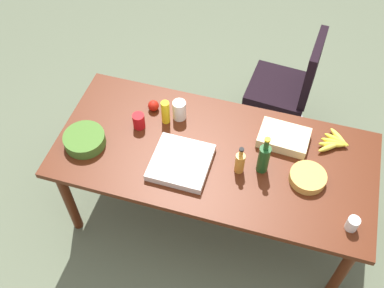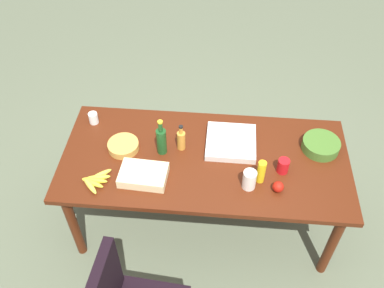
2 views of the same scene
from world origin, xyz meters
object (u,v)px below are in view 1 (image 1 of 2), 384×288
Objects in this scene: pizza_box at (181,162)px; banana_bunch at (334,142)px; mayo_jar at (179,110)px; sheet_cake at (284,138)px; dressing_bottle at (240,162)px; mustard_bottle at (166,112)px; conference_table at (214,161)px; salad_bowl at (85,140)px; paper_cup at (353,224)px; wine_bottle at (264,158)px; apple_red at (153,106)px; office_chair at (284,95)px; red_solo_cup at (139,121)px; chip_bowl at (308,178)px.

pizza_box is 1.00m from banana_bunch.
sheet_cake is (-0.71, 0.01, -0.04)m from mayo_jar.
mustard_bottle is (0.56, -0.26, 0.01)m from dressing_bottle.
conference_table is at bearing 28.99° from sheet_cake.
salad_bowl reaches higher than sheet_cake.
sheet_cake reaches higher than conference_table.
wine_bottle is at bearing -24.51° from paper_cup.
mayo_jar is at bearing 175.07° from apple_red.
wine_bottle is 1.38× the size of dressing_bottle.
banana_bunch is at bearing -158.27° from conference_table.
dressing_bottle is 0.37m from pizza_box.
apple_red is (0.84, 0.79, 0.44)m from office_chair.
conference_table is at bearing -6.26° from wine_bottle.
salad_bowl is at bearing 36.73° from mustard_bottle.
mayo_jar is at bearing -23.86° from paper_cup.
wine_bottle is (0.03, 1.07, 0.52)m from office_chair.
wine_bottle is 0.63m from paper_cup.
pizza_box is at bearing 148.31° from red_solo_cup.
paper_cup is 0.82× the size of red_solo_cup.
dressing_bottle is 0.62m from mustard_bottle.
banana_bunch is 1.28m from red_solo_cup.
office_chair is 1.50m from paper_cup.
office_chair is at bearing -136.83° from apple_red.
banana_bunch reaches higher than conference_table.
red_solo_cup is (1.42, -0.37, 0.01)m from paper_cup.
dressing_bottle reaches higher than mayo_jar.
paper_cup is 1.47m from red_solo_cup.
chip_bowl is 0.33m from sheet_cake.
dressing_bottle is at bearing 147.01° from mayo_jar.
salad_bowl is 2.44× the size of red_solo_cup.
dressing_bottle is 0.76m from apple_red.
dressing_bottle is 2.43× the size of paper_cup.
sheet_cake reaches higher than chip_bowl.
apple_red reaches higher than conference_table.
mustard_bottle is at bearing -24.39° from dressing_bottle.
chip_bowl is at bearing 179.30° from wine_bottle.
apple_red is (0.68, -0.33, -0.05)m from dressing_bottle.
paper_cup is at bearing 158.57° from apple_red.
red_solo_cup is at bearing 47.42° from office_chair.
sheet_cake is (-0.91, 0.02, -0.00)m from apple_red.
salad_bowl is at bearing 17.28° from sheet_cake.
paper_cup is at bearing 163.37° from dressing_bottle.
office_chair reaches higher than mayo_jar.
mustard_bottle is at bearing -16.49° from wine_bottle.
chip_bowl is 0.62× the size of pizza_box.
sheet_cake is (-1.23, -0.38, -0.00)m from salad_bowl.
salad_bowl is 0.65m from pizza_box.
conference_table is 5.71× the size of pizza_box.
sheet_cake is at bearing -126.35° from dressing_bottle.
office_chair reaches higher than conference_table.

